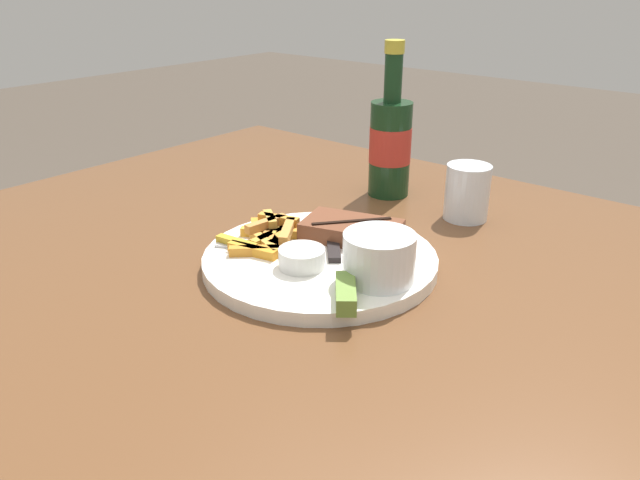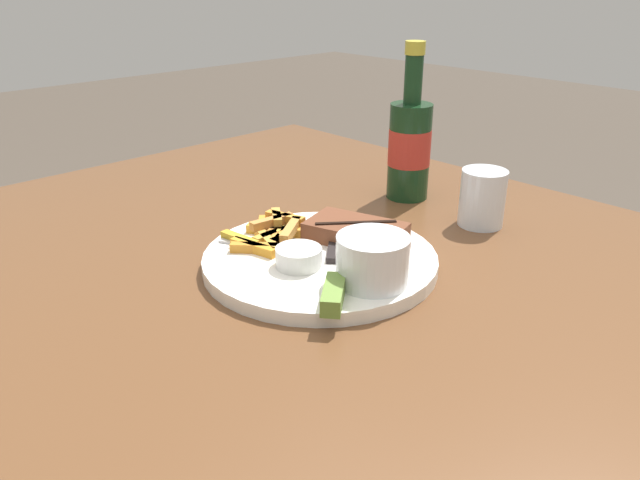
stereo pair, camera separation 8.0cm
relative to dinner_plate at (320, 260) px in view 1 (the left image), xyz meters
name	(u,v)px [view 1 (the left image)]	position (x,y,z in m)	size (l,w,h in m)	color
dining_table	(320,322)	(0.00, 0.00, -0.09)	(1.25, 1.01, 0.76)	brown
dinner_plate	(320,260)	(0.00, 0.00, 0.00)	(0.30, 0.30, 0.02)	white
steak_portion	(349,229)	(0.00, 0.07, 0.02)	(0.15, 0.11, 0.03)	brown
fries_pile	(269,236)	(-0.08, -0.01, 0.02)	(0.13, 0.13, 0.02)	gold
coleslaw_cup	(379,255)	(0.10, -0.01, 0.04)	(0.09, 0.09, 0.06)	white
dipping_sauce_cup	(302,257)	(0.01, -0.04, 0.02)	(0.06, 0.06, 0.02)	silver
pickle_spear	(346,293)	(0.10, -0.08, 0.02)	(0.06, 0.07, 0.02)	olive
fork_utensil	(260,248)	(-0.07, -0.04, 0.01)	(0.12, 0.08, 0.00)	#B7B7BC
knife_utensil	(332,240)	(-0.01, 0.04, 0.01)	(0.12, 0.13, 0.01)	#B7B7BC
beer_bottle	(390,143)	(-0.09, 0.29, 0.08)	(0.07, 0.07, 0.25)	#143319
drinking_glass	(467,192)	(0.06, 0.28, 0.03)	(0.07, 0.07, 0.09)	silver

